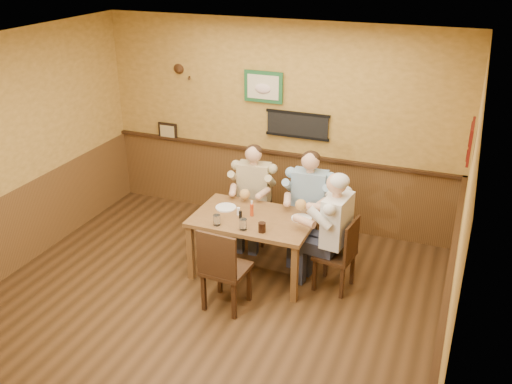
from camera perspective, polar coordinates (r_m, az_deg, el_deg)
room at (r=5.60m, az=-4.44°, el=2.64°), size 5.02×5.03×2.81m
dining_table at (r=6.69m, az=-0.24°, el=-3.23°), size 1.40×0.90×0.75m
chair_back_left at (r=7.53m, az=-0.19°, el=-1.93°), size 0.43×0.43×0.85m
chair_back_right at (r=7.23m, az=5.27°, el=-3.06°), size 0.42×0.42×0.88m
chair_right_end at (r=6.57m, az=7.88°, el=-6.10°), size 0.46×0.46×0.89m
chair_near_side at (r=6.19m, az=-2.99°, el=-7.48°), size 0.48×0.48×0.98m
diner_tan_shirt at (r=7.45m, az=-0.19°, el=-0.67°), size 0.61×0.61×1.21m
diner_blue_polo at (r=7.15m, az=5.32°, el=-1.72°), size 0.60×0.60×1.25m
diner_white_elder at (r=6.48m, az=7.98°, el=-4.64°), size 0.66×0.66×1.28m
water_glass_left at (r=6.46m, az=-3.94°, el=-2.81°), size 0.10×0.10×0.12m
water_glass_mid at (r=6.34m, az=-1.29°, el=-3.25°), size 0.11×0.11×0.13m
cola_tumbler at (r=6.30m, az=0.61°, el=-3.55°), size 0.10×0.10×0.11m
hot_sauce_bottle at (r=6.64m, az=-0.42°, el=-1.73°), size 0.05×0.05×0.17m
salt_shaker at (r=6.68m, az=-1.77°, el=-1.94°), size 0.04×0.04×0.09m
pepper_shaker at (r=6.60m, az=-1.57°, el=-2.29°), size 0.04×0.04×0.09m
plate_far_left at (r=6.87m, az=-3.03°, el=-1.55°), size 0.31×0.31×0.02m
plate_far_right at (r=6.62m, az=4.58°, el=-2.63°), size 0.27×0.27×0.02m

